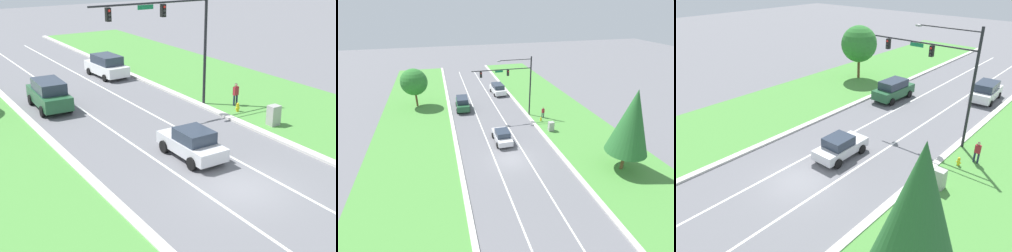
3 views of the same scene
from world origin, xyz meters
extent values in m
plane|color=slate|center=(0.00, 0.00, 0.00)|extent=(160.00, 160.00, 0.00)
cube|color=beige|center=(5.65, 0.00, 0.07)|extent=(0.50, 90.00, 0.15)
cube|color=beige|center=(-5.65, 0.00, 0.07)|extent=(0.50, 90.00, 0.15)
cube|color=white|center=(-1.80, 0.00, 0.00)|extent=(0.14, 81.00, 0.01)
cube|color=white|center=(1.80, 0.00, 0.00)|extent=(0.14, 81.00, 0.01)
cylinder|color=black|center=(6.01, 11.17, 4.45)|extent=(0.20, 0.20, 8.89)
cylinder|color=black|center=(1.77, 11.17, 7.29)|extent=(8.47, 0.12, 0.12)
cube|color=#147042|center=(1.35, 11.17, 7.07)|extent=(1.10, 0.04, 0.28)
cube|color=black|center=(2.62, 11.17, 6.79)|extent=(0.28, 0.32, 0.80)
sphere|color=red|center=(2.62, 11.00, 7.02)|extent=(0.16, 0.16, 0.16)
sphere|color=#2D2D2D|center=(2.62, 11.00, 6.79)|extent=(0.16, 0.16, 0.16)
sphere|color=#2D2D2D|center=(2.62, 11.00, 6.56)|extent=(0.16, 0.16, 0.16)
cube|color=black|center=(-1.19, 11.17, 6.79)|extent=(0.28, 0.32, 0.80)
sphere|color=red|center=(-1.19, 11.00, 7.02)|extent=(0.16, 0.16, 0.16)
sphere|color=#2D2D2D|center=(-1.19, 11.00, 6.79)|extent=(0.16, 0.16, 0.16)
sphere|color=#2D2D2D|center=(-1.19, 11.00, 6.56)|extent=(0.16, 0.16, 0.16)
cube|color=#235633|center=(-3.57, 16.19, 0.82)|extent=(2.14, 4.95, 0.90)
cube|color=#283342|center=(-3.57, 16.07, 1.66)|extent=(1.86, 2.99, 0.76)
cylinder|color=black|center=(-2.56, 17.66, 0.37)|extent=(0.27, 0.75, 0.74)
cylinder|color=black|center=(-4.44, 17.74, 0.37)|extent=(0.27, 0.75, 0.74)
cylinder|color=black|center=(-2.70, 14.64, 0.37)|extent=(0.27, 0.75, 0.74)
cylinder|color=black|center=(-4.58, 14.73, 0.37)|extent=(0.27, 0.75, 0.74)
cube|color=silver|center=(-0.03, 4.16, 0.67)|extent=(1.78, 4.19, 0.66)
cube|color=#283342|center=(-0.03, 3.91, 1.32)|extent=(1.60, 1.89, 0.64)
cylinder|color=black|center=(0.85, 5.46, 0.34)|extent=(0.24, 0.69, 0.69)
cylinder|color=black|center=(-0.89, 5.46, 0.34)|extent=(0.24, 0.69, 0.69)
cylinder|color=black|center=(0.84, 2.87, 0.34)|extent=(0.24, 0.69, 0.69)
cylinder|color=black|center=(-0.90, 2.87, 0.34)|extent=(0.24, 0.69, 0.69)
cube|color=white|center=(3.66, 22.21, 0.73)|extent=(2.23, 4.81, 0.85)
cube|color=#283342|center=(3.66, 22.10, 1.53)|extent=(1.93, 2.92, 0.76)
cylinder|color=black|center=(4.55, 23.73, 0.30)|extent=(0.27, 0.62, 0.61)
cylinder|color=black|center=(2.61, 23.62, 0.30)|extent=(0.27, 0.62, 0.61)
cylinder|color=black|center=(4.70, 20.81, 0.30)|extent=(0.27, 0.62, 0.61)
cylinder|color=black|center=(2.77, 20.70, 0.30)|extent=(0.27, 0.62, 0.61)
cube|color=#9E9E99|center=(7.03, 5.28, 0.68)|extent=(0.70, 0.60, 1.35)
cylinder|color=#232842|center=(7.50, 9.62, 0.42)|extent=(0.14, 0.14, 0.84)
cylinder|color=#232842|center=(7.76, 9.64, 0.42)|extent=(0.14, 0.14, 0.84)
cube|color=maroon|center=(7.63, 9.63, 1.14)|extent=(0.39, 0.24, 0.60)
sphere|color=tan|center=(7.63, 9.63, 1.58)|extent=(0.22, 0.22, 0.22)
cylinder|color=gold|center=(6.88, 8.50, 0.28)|extent=(0.20, 0.20, 0.55)
sphere|color=gold|center=(6.88, 8.50, 0.61)|extent=(0.18, 0.18, 0.18)
cylinder|color=gold|center=(6.76, 8.50, 0.30)|extent=(0.10, 0.09, 0.09)
cylinder|color=gold|center=(7.00, 8.50, 0.30)|extent=(0.10, 0.09, 0.09)
camera|label=1|loc=(-13.27, -14.34, 10.26)|focal=50.00mm
camera|label=2|loc=(-6.86, -23.62, 16.15)|focal=28.00mm
camera|label=3|loc=(13.58, -10.93, 12.34)|focal=35.00mm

